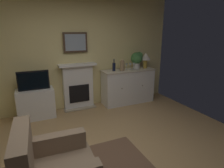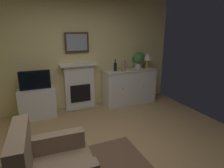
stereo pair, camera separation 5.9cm
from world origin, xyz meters
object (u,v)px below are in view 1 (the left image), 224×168
object	(u,v)px
framed_picture	(75,42)
wine_glass_right	(134,64)
wine_bottle	(114,67)
vase_decorative	(122,65)
tv_set	(33,80)
wine_glass_left	(126,65)
table_lamp	(146,57)
fireplace_unit	(78,86)
wine_glass_center	(130,65)
tv_cabinet	(36,104)
potted_plant_small	(137,59)
sideboard_cabinet	(128,86)

from	to	relation	value
framed_picture	wine_glass_right	bearing A→B (deg)	-9.00
wine_bottle	vase_decorative	bearing A→B (deg)	-14.47
wine_bottle	tv_set	xyz separation A→B (m)	(-1.84, -0.01, -0.15)
wine_glass_left	tv_set	bearing A→B (deg)	179.67
table_lamp	fireplace_unit	bearing A→B (deg)	174.30
wine_glass_left	wine_glass_center	bearing A→B (deg)	0.94
fireplace_unit	tv_set	xyz separation A→B (m)	(-0.98, -0.19, 0.29)
fireplace_unit	table_lamp	bearing A→B (deg)	-5.70
wine_glass_right	tv_cabinet	distance (m)	2.49
tv_cabinet	potted_plant_small	xyz separation A→B (m)	(2.52, 0.03, 0.82)
potted_plant_small	fireplace_unit	bearing A→B (deg)	175.12
potted_plant_small	wine_glass_center	bearing A→B (deg)	-164.58
fireplace_unit	vase_decorative	world-z (taller)	vase_decorative
wine_glass_center	tv_set	size ratio (longest dim) A/B	0.27
wine_bottle	tv_set	bearing A→B (deg)	-179.69
vase_decorative	framed_picture	bearing A→B (deg)	165.68
framed_picture	wine_bottle	bearing A→B (deg)	-14.28
wine_glass_right	wine_bottle	bearing A→B (deg)	179.55
fireplace_unit	sideboard_cabinet	xyz separation A→B (m)	(1.27, -0.18, -0.11)
vase_decorative	tv_set	xyz separation A→B (m)	(-2.04, 0.04, -0.18)
vase_decorative	fireplace_unit	bearing A→B (deg)	167.99
framed_picture	table_lamp	world-z (taller)	framed_picture
wine_glass_left	table_lamp	bearing A→B (deg)	2.08
wine_bottle	tv_cabinet	xyz separation A→B (m)	(-1.84, 0.01, -0.67)
framed_picture	wine_glass_left	size ratio (longest dim) A/B	3.33
sideboard_cabinet	wine_glass_left	size ratio (longest dim) A/B	8.28
wine_glass_left	tv_cabinet	size ratio (longest dim) A/B	0.22
sideboard_cabinet	wine_glass_center	xyz separation A→B (m)	(0.04, -0.02, 0.56)
wine_glass_left	tv_set	size ratio (longest dim) A/B	0.27
wine_bottle	tv_set	world-z (taller)	wine_bottle
wine_bottle	wine_glass_left	size ratio (longest dim) A/B	1.76
tv_set	sideboard_cabinet	bearing A→B (deg)	0.21
tv_cabinet	potted_plant_small	size ratio (longest dim) A/B	1.74
wine_bottle	potted_plant_small	size ratio (longest dim) A/B	0.67
fireplace_unit	wine_bottle	size ratio (longest dim) A/B	3.79
fireplace_unit	wine_glass_left	distance (m)	1.30
wine_glass_center	tv_cabinet	distance (m)	2.39
table_lamp	tv_cabinet	distance (m)	2.88
vase_decorative	potted_plant_small	world-z (taller)	potted_plant_small
wine_glass_left	vase_decorative	size ratio (longest dim) A/B	0.59
potted_plant_small	wine_bottle	bearing A→B (deg)	-176.32
fireplace_unit	wine_bottle	xyz separation A→B (m)	(0.87, -0.18, 0.44)
sideboard_cabinet	wine_glass_right	xyz separation A→B (m)	(0.15, -0.00, 0.56)
table_lamp	wine_bottle	bearing A→B (deg)	179.89
framed_picture	wine_glass_center	world-z (taller)	framed_picture
framed_picture	wine_glass_left	bearing A→B (deg)	-11.45
framed_picture	potted_plant_small	bearing A→B (deg)	-6.54
table_lamp	sideboard_cabinet	bearing A→B (deg)	-180.00
wine_bottle	potted_plant_small	xyz separation A→B (m)	(0.68, 0.04, 0.15)
sideboard_cabinet	tv_cabinet	size ratio (longest dim) A/B	1.82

